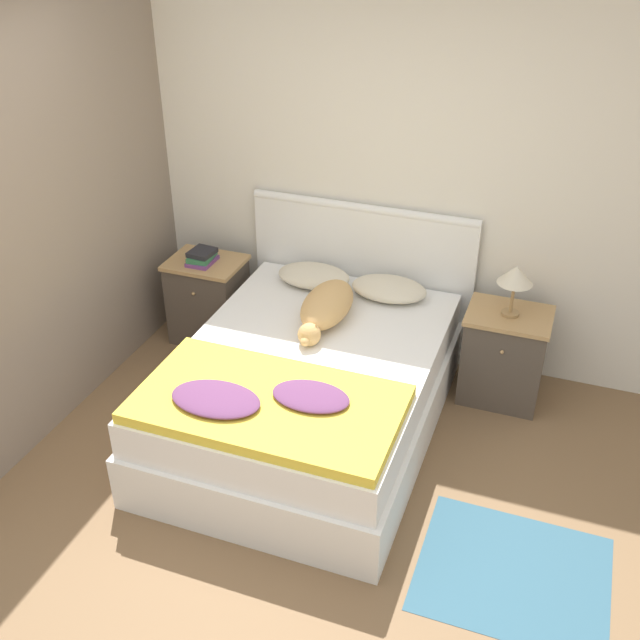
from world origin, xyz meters
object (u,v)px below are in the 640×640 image
at_px(book_stack, 202,257).
at_px(pillow_right, 389,289).
at_px(nightstand_left, 208,300).
at_px(nightstand_right, 504,356).
at_px(dog, 326,307).
at_px(pillow_left, 314,276).
at_px(bed, 308,391).
at_px(table_lamp, 516,277).

bearing_deg(book_stack, pillow_right, 3.75).
xyz_separation_m(nightstand_left, nightstand_right, (2.11, 0.00, 0.00)).
relative_size(dog, book_stack, 3.47).
bearing_deg(nightstand_left, pillow_left, 4.44).
relative_size(nightstand_left, pillow_left, 1.26).
xyz_separation_m(nightstand_right, book_stack, (-2.12, -0.03, 0.36)).
relative_size(bed, nightstand_right, 3.23).
bearing_deg(dog, book_stack, 162.04).
bearing_deg(nightstand_left, pillow_right, 2.67).
distance_m(nightstand_left, pillow_left, 0.85).
bearing_deg(table_lamp, nightstand_right, 90.00).
distance_m(nightstand_right, dog, 1.19).
height_order(bed, nightstand_left, nightstand_left).
relative_size(bed, pillow_right, 4.06).
relative_size(nightstand_left, pillow_right, 1.26).
height_order(bed, table_lamp, table_lamp).
height_order(bed, nightstand_right, nightstand_right).
distance_m(nightstand_left, book_stack, 0.36).
bearing_deg(nightstand_right, bed, -145.14).
distance_m(pillow_right, book_stack, 1.33).
relative_size(pillow_right, dog, 0.64).
relative_size(bed, pillow_left, 4.06).
bearing_deg(nightstand_left, dog, -19.32).
bearing_deg(nightstand_left, nightstand_right, 0.00).
height_order(dog, book_stack, dog).
bearing_deg(bed, nightstand_right, 34.86).
bearing_deg(nightstand_left, bed, -34.86).
bearing_deg(bed, dog, 93.03).
height_order(bed, pillow_right, pillow_right).
bearing_deg(bed, book_stack, 146.24).
bearing_deg(dog, bed, -86.97).
distance_m(pillow_left, book_stack, 0.81).
bearing_deg(table_lamp, nightstand_left, 179.71).
bearing_deg(nightstand_right, book_stack, -179.31).
relative_size(pillow_left, dog, 0.64).
xyz_separation_m(pillow_right, book_stack, (-1.33, -0.09, 0.05)).
bearing_deg(table_lamp, bed, -145.53).
height_order(dog, table_lamp, table_lamp).
height_order(pillow_left, book_stack, book_stack).
height_order(pillow_left, dog, dog).
xyz_separation_m(pillow_left, pillow_right, (0.53, 0.00, 0.00)).
relative_size(nightstand_right, dog, 0.81).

